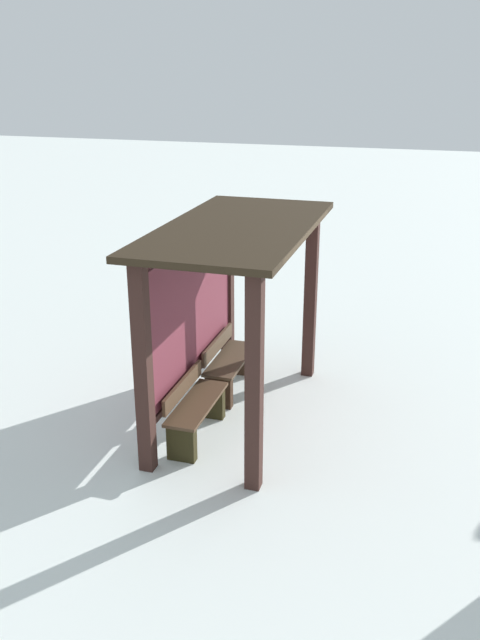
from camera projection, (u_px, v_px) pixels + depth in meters
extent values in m
plane|color=silver|center=(238.00, 415.00, 8.77)|extent=(60.00, 60.00, 0.00)
cube|color=#341F1A|center=(254.00, 385.00, 6.86)|extent=(0.16, 0.16, 2.43)
cube|color=#341F1A|center=(311.00, 296.00, 9.49)|extent=(0.16, 0.16, 2.43)
cube|color=#341F1A|center=(143.00, 370.00, 7.19)|extent=(0.16, 0.16, 2.43)
cube|color=#341F1A|center=(227.00, 288.00, 9.82)|extent=(0.16, 0.16, 2.43)
cube|color=black|center=(238.00, 228.00, 7.89)|extent=(3.39, 1.68, 0.08)
cube|color=maroon|center=(191.00, 307.00, 8.43)|extent=(2.78, 0.08, 1.67)
cube|color=#341F1A|center=(195.00, 372.00, 8.74)|extent=(2.78, 0.06, 0.08)
cube|color=#463221|center=(197.00, 404.00, 8.09)|extent=(1.25, 0.39, 0.04)
cube|color=#463221|center=(183.00, 387.00, 8.07)|extent=(1.18, 0.04, 0.20)
cube|color=black|center=(212.00, 402.00, 8.65)|extent=(0.12, 0.33, 0.44)
cube|color=black|center=(182.00, 443.00, 7.71)|extent=(0.12, 0.33, 0.44)
cube|color=#483626|center=(231.00, 359.00, 9.29)|extent=(1.25, 0.42, 0.04)
cube|color=#483626|center=(218.00, 344.00, 9.27)|extent=(1.18, 0.04, 0.20)
cube|color=black|center=(242.00, 360.00, 9.85)|extent=(0.12, 0.36, 0.44)
cube|color=black|center=(219.00, 391.00, 8.91)|extent=(0.12, 0.36, 0.44)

